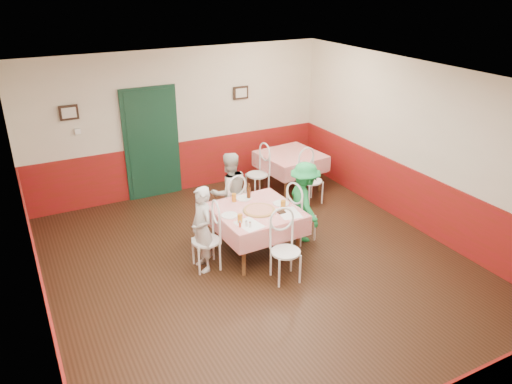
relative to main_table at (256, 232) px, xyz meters
name	(u,v)px	position (x,y,z in m)	size (l,w,h in m)	color
floor	(265,272)	(-0.13, -0.56, -0.38)	(7.00, 7.00, 0.00)	black
ceiling	(267,83)	(-0.13, -0.56, 2.42)	(7.00, 7.00, 0.00)	white
back_wall	(180,122)	(-0.13, 2.94, 1.02)	(6.00, 0.10, 2.80)	beige
front_wall	(476,338)	(-0.13, -4.06, 1.02)	(6.00, 0.10, 2.80)	beige
left_wall	(30,234)	(-3.13, -0.56, 1.02)	(0.10, 7.00, 2.80)	beige
right_wall	(428,152)	(2.87, -0.56, 1.02)	(0.10, 7.00, 2.80)	beige
wainscot_back	(183,166)	(-0.13, 2.92, 0.12)	(6.00, 0.03, 1.00)	maroon
wainscot_left	(45,301)	(-3.12, -0.56, 0.12)	(0.03, 7.00, 1.00)	maroon
wainscot_right	(420,202)	(2.85, -0.56, 0.12)	(0.03, 7.00, 1.00)	maroon
door	(152,145)	(-0.73, 2.89, 0.68)	(0.96, 0.06, 2.10)	black
picture_left	(69,113)	(-2.13, 2.89, 1.48)	(0.32, 0.03, 0.26)	black
picture_right	(241,93)	(1.17, 2.89, 1.48)	(0.32, 0.03, 0.26)	black
thermostat	(78,131)	(-2.03, 2.89, 1.12)	(0.10, 0.03, 0.10)	white
main_table	(256,232)	(0.00, 0.00, 0.00)	(1.22, 1.22, 0.77)	red
second_table	(290,172)	(1.78, 1.92, 0.00)	(1.12, 1.12, 0.77)	red
chair_left	(206,241)	(-0.85, -0.03, 0.08)	(0.42, 0.42, 0.90)	white
chair_right	(301,215)	(0.85, 0.03, 0.08)	(0.42, 0.42, 0.90)	white
chair_far	(231,207)	(-0.03, 0.85, 0.08)	(0.42, 0.42, 0.90)	white
chair_near	(286,252)	(0.03, -0.85, 0.08)	(0.42, 0.42, 0.90)	white
chair_second_a	(257,175)	(1.03, 1.92, 0.08)	(0.42, 0.42, 0.90)	white
chair_second_b	(311,181)	(1.78, 1.17, 0.08)	(0.42, 0.42, 0.90)	white
pizza	(259,210)	(0.02, -0.07, 0.40)	(0.48, 0.48, 0.03)	#B74723
plate_left	(230,215)	(-0.45, -0.01, 0.39)	(0.25, 0.25, 0.01)	white
plate_right	(281,203)	(0.44, -0.01, 0.39)	(0.25, 0.25, 0.01)	white
plate_far	(244,198)	(0.01, 0.44, 0.39)	(0.25, 0.25, 0.01)	white
glass_a	(240,218)	(-0.41, -0.28, 0.45)	(0.07, 0.07, 0.13)	#BF7219
glass_b	(283,205)	(0.37, -0.18, 0.46)	(0.08, 0.08, 0.14)	#BF7219
glass_c	(234,198)	(-0.17, 0.41, 0.45)	(0.07, 0.07, 0.13)	#BF7219
beer_bottle	(249,192)	(0.08, 0.41, 0.50)	(0.06, 0.06, 0.24)	#381C0A
shaker_a	(246,224)	(-0.38, -0.43, 0.43)	(0.04, 0.04, 0.09)	silver
shaker_b	(250,225)	(-0.34, -0.48, 0.43)	(0.04, 0.04, 0.09)	silver
shaker_c	(240,224)	(-0.46, -0.40, 0.43)	(0.04, 0.04, 0.09)	#B23319
menu_left	(249,225)	(-0.32, -0.40, 0.39)	(0.30, 0.40, 0.00)	white
menu_right	(289,213)	(0.38, -0.35, 0.39)	(0.30, 0.40, 0.00)	white
wallet	(281,212)	(0.29, -0.28, 0.40)	(0.11, 0.09, 0.02)	black
diner_left	(202,229)	(-0.90, -0.03, 0.28)	(0.48, 0.31, 1.31)	gray
diner_far	(229,192)	(-0.03, 0.90, 0.32)	(0.68, 0.53, 1.39)	gray
diner_right	(304,202)	(0.90, 0.03, 0.30)	(0.87, 0.50, 1.35)	gray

